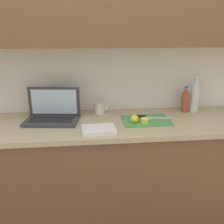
# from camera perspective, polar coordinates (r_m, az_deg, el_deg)

# --- Properties ---
(ground_plane) EXTENTS (12.00, 12.00, 0.00)m
(ground_plane) POSITION_cam_1_polar(r_m,az_deg,el_deg) (2.21, -5.33, -24.80)
(ground_plane) COLOR #847056
(ground_plane) RESTS_ON ground
(wall_back) EXTENTS (5.20, 0.38, 2.60)m
(wall_back) POSITION_cam_1_polar(r_m,az_deg,el_deg) (1.84, -6.95, 19.72)
(wall_back) COLOR white
(wall_back) RESTS_ON ground_plane
(counter_unit) EXTENTS (2.44, 0.59, 0.90)m
(counter_unit) POSITION_cam_1_polar(r_m,az_deg,el_deg) (1.93, -6.45, -14.78)
(counter_unit) COLOR brown
(counter_unit) RESTS_ON ground_plane
(laptop) EXTENTS (0.41, 0.27, 0.24)m
(laptop) POSITION_cam_1_polar(r_m,az_deg,el_deg) (1.80, -14.08, -0.22)
(laptop) COLOR #333338
(laptop) RESTS_ON counter_unit
(cutting_board) EXTENTS (0.35, 0.25, 0.01)m
(cutting_board) POSITION_cam_1_polar(r_m,az_deg,el_deg) (1.77, 8.17, -2.00)
(cutting_board) COLOR #4C9E51
(cutting_board) RESTS_ON counter_unit
(knife) EXTENTS (0.30, 0.07, 0.02)m
(knife) POSITION_cam_1_polar(r_m,az_deg,el_deg) (1.81, 7.73, -1.14)
(knife) COLOR silver
(knife) RESTS_ON cutting_board
(lemon_half_cut) EXTENTS (0.06, 0.06, 0.03)m
(lemon_half_cut) POSITION_cam_1_polar(r_m,az_deg,el_deg) (1.71, 7.87, -2.00)
(lemon_half_cut) COLOR yellow
(lemon_half_cut) RESTS_ON cutting_board
(lemon_whole_beside) EXTENTS (0.06, 0.06, 0.06)m
(lemon_whole_beside) POSITION_cam_1_polar(r_m,az_deg,el_deg) (1.70, 5.43, -1.61)
(lemon_whole_beside) COLOR yellow
(lemon_whole_beside) RESTS_ON cutting_board
(bottle_green_soda) EXTENTS (0.06, 0.06, 0.21)m
(bottle_green_soda) POSITION_cam_1_polar(r_m,az_deg,el_deg) (2.03, 17.18, 2.76)
(bottle_green_soda) COLOR #A34C2D
(bottle_green_soda) RESTS_ON counter_unit
(bottle_oil_tall) EXTENTS (0.07, 0.07, 0.31)m
(bottle_oil_tall) POSITION_cam_1_polar(r_m,az_deg,el_deg) (2.05, 19.31, 3.97)
(bottle_oil_tall) COLOR silver
(bottle_oil_tall) RESTS_ON counter_unit
(measuring_cup) EXTENTS (0.10, 0.08, 0.09)m
(measuring_cup) POSITION_cam_1_polar(r_m,az_deg,el_deg) (1.91, -2.98, 0.94)
(measuring_cup) COLOR silver
(measuring_cup) RESTS_ON counter_unit
(dish_towel) EXTENTS (0.23, 0.17, 0.02)m
(dish_towel) POSITION_cam_1_polar(r_m,az_deg,el_deg) (1.57, -3.18, -4.21)
(dish_towel) COLOR white
(dish_towel) RESTS_ON counter_unit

